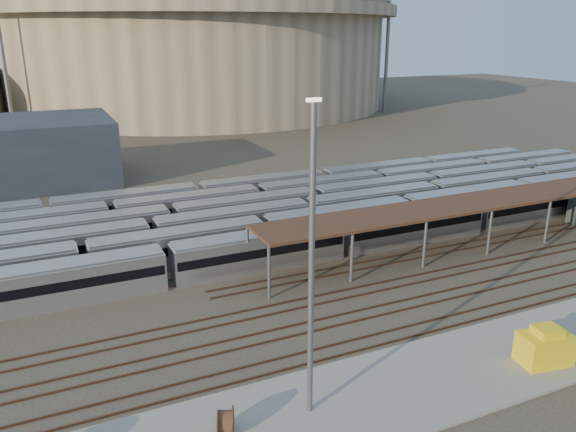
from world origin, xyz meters
The scene contains 12 objects.
ground centered at (0.00, 0.00, 0.00)m, with size 420.00×420.00×0.00m, color #383026.
apron centered at (-5.00, -15.00, 0.10)m, with size 50.00×9.00×0.20m, color gray.
subway_trains centered at (0.46, 18.50, 1.80)m, with size 125.16×23.90×3.60m.
inspection_shed centered at (22.00, 4.00, 4.98)m, with size 60.30×6.00×5.30m.
empty_tracks centered at (0.00, -5.00, 0.09)m, with size 170.00×9.62×0.18m.
stadium centered at (25.00, 140.00, 16.47)m, with size 124.00×124.00×32.50m.
floodlight_0 centered at (-30.00, 110.00, 20.65)m, with size 4.00×1.00×38.40m.
floodlight_2 centered at (70.00, 100.00, 20.65)m, with size 4.00×1.00×38.40m.
floodlight_3 centered at (-10.00, 160.00, 20.65)m, with size 4.00×1.00×38.40m.
cable_reel_east centered at (-17.41, -14.56, 1.04)m, with size 1.68×1.68×0.94m, color #513220.
yard_light_pole centered at (-11.85, -14.62, 10.07)m, with size 0.81×0.36×19.57m.
yellow_equipment centered at (6.02, -16.78, 1.34)m, with size 3.63×2.27×2.27m, color gold.
Camera 1 is at (-25.49, -41.37, 23.15)m, focal length 35.00 mm.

